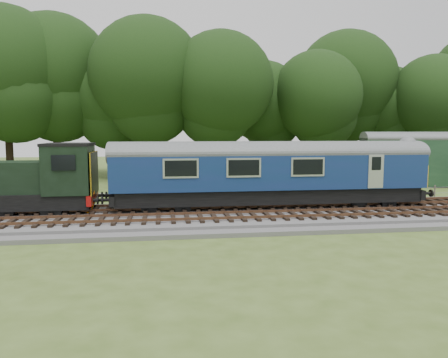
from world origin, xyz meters
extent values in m
plane|color=#425820|center=(0.00, 0.00, 0.00)|extent=(120.00, 120.00, 0.00)
cube|color=#4C4C4F|center=(0.00, 0.00, 0.17)|extent=(70.00, 7.00, 0.35)
cube|color=brown|center=(0.00, 0.68, 0.49)|extent=(66.50, 0.07, 0.14)
cube|color=brown|center=(0.00, 2.12, 0.49)|extent=(66.50, 0.07, 0.14)
cube|color=brown|center=(0.00, -2.32, 0.49)|extent=(66.50, 0.07, 0.14)
cube|color=brown|center=(0.00, -0.88, 0.49)|extent=(66.50, 0.07, 0.14)
cube|color=black|center=(1.49, 1.40, 1.06)|extent=(17.46, 2.52, 0.85)
cube|color=navy|center=(1.49, 1.40, 2.48)|extent=(18.00, 2.80, 2.05)
cube|color=yellow|center=(10.51, 1.40, 2.11)|extent=(0.06, 2.74, 1.30)
cube|color=black|center=(7.49, 1.40, 0.86)|extent=(2.60, 2.00, 0.55)
cube|color=black|center=(-4.51, 1.40, 0.86)|extent=(2.60, 2.00, 0.55)
cube|color=black|center=(-12.91, 1.40, 1.01)|extent=(8.73, 2.39, 0.85)
cube|color=black|center=(-9.71, 1.40, 2.66)|extent=(2.40, 2.55, 2.60)
cube|color=#A10D0C|center=(-8.53, 1.40, 1.06)|extent=(0.25, 2.60, 0.55)
cube|color=yellow|center=(-8.39, 1.40, 2.46)|extent=(0.06, 2.55, 2.30)
imported|color=orange|center=(-8.56, 0.76, 1.20)|extent=(0.73, 0.71, 1.69)
cube|color=#16321F|center=(17.24, 12.28, 1.36)|extent=(3.89, 3.89, 2.72)
cube|color=black|center=(17.24, 12.28, 2.83)|extent=(4.28, 4.28, 0.22)
camera|label=1|loc=(-4.59, -23.17, 4.74)|focal=35.00mm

